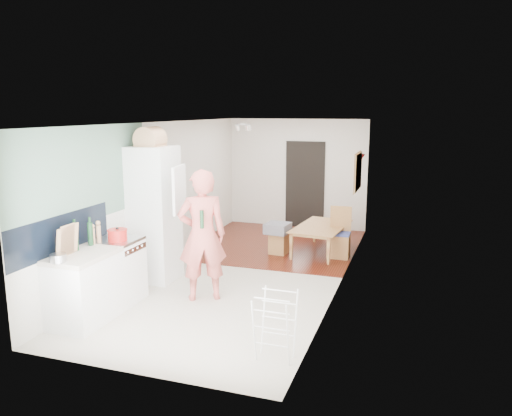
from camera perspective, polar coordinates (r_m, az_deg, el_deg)
The scene contains 32 objects.
room_shell at distance 8.22m, azimuth -1.16°, elevation 0.98°, with size 3.20×7.00×2.50m, color silver, non-canonical shape.
floor at distance 8.53m, azimuth -1.13°, elevation -7.31°, with size 3.20×7.00×0.01m, color #BAB2A1.
wood_floor_overlay at distance 10.22m, azimuth 2.35°, elevation -4.14°, with size 3.20×3.30×0.01m, color #5F2214.
sage_wall_panel at distance 7.13m, azimuth -18.92°, elevation 3.67°, with size 0.02×3.00×1.30m, color slate.
tile_splashback at distance 6.83m, azimuth -21.30°, elevation -2.78°, with size 0.02×1.90×0.50m, color black.
doorway_recess at distance 11.51m, azimuth 5.61°, elevation 2.62°, with size 0.90×0.04×2.00m, color black.
base_cabinet at distance 6.86m, azimuth -19.01°, elevation -8.85°, with size 0.60×0.90×0.86m, color white.
worktop at distance 6.72m, azimuth -19.26°, elevation -5.16°, with size 0.62×0.92×0.06m, color beige.
range_cooker at distance 7.43m, azimuth -15.50°, elevation -7.01°, with size 0.60×0.60×0.88m, color white.
cooker_top at distance 7.30m, azimuth -15.69°, elevation -3.58°, with size 0.60×0.60×0.04m, color #B3B3B6.
fridge_housing at distance 8.08m, azimuth -11.55°, elevation -0.69°, with size 0.66×0.66×2.15m, color white.
fridge_door at distance 7.45m, azimuth -8.77°, elevation 2.12°, with size 0.56×0.04×0.70m, color white.
fridge_interior at distance 7.85m, azimuth -9.72°, elevation 2.55°, with size 0.02×0.52×0.66m, color white.
pinboard at distance 9.66m, azimuth 11.58°, elevation 4.09°, with size 0.03×0.90×0.70m, color #AB874D.
pinboard_frame at distance 9.66m, azimuth 11.49°, elevation 4.09°, with size 0.01×0.94×0.74m, color #AA8246.
wall_sconce at distance 10.28m, azimuth 11.85°, elevation 5.62°, with size 0.18×0.18×0.16m, color maroon.
person at distance 7.10m, azimuth -6.20°, elevation -1.79°, with size 0.82×0.54×2.24m, color #DD675D.
dining_table at distance 9.62m, azimuth 7.61°, elevation -3.83°, with size 1.30×0.72×0.46m, color #AA8246.
dining_chair at distance 9.34m, azimuth 9.48°, elevation -2.83°, with size 0.39×0.39×0.94m, color #AA8246, non-canonical shape.
stool at distance 9.51m, azimuth 2.63°, elevation -4.06°, with size 0.31×0.31×0.41m, color #AA8246, non-canonical shape.
grey_drape at distance 9.41m, azimuth 2.49°, elevation -2.32°, with size 0.43×0.43×0.19m, color slate.
drying_rack at distance 5.59m, azimuth 2.21°, elevation -13.38°, with size 0.39×0.36×0.77m, color white, non-canonical shape.
bread_bin at distance 7.91m, azimuth -11.99°, elevation 7.69°, with size 0.41×0.39×0.22m, color tan, non-canonical shape.
red_casserole at distance 7.19m, azimuth -15.55°, elevation -2.98°, with size 0.27×0.27×0.16m, color red.
steel_pan at distance 6.43m, azimuth -21.68°, elevation -5.34°, with size 0.19×0.19×0.10m, color #B3B3B6.
held_bottle at distance 6.92m, azimuth -6.21°, elevation -1.29°, with size 0.05×0.05×0.25m, color #173F21.
bottle_a at distance 6.83m, azimuth -19.96°, elevation -3.24°, with size 0.08×0.08×0.33m, color #173F21.
bottle_b at distance 7.02m, azimuth -18.41°, elevation -2.84°, with size 0.07×0.07×0.31m, color #173F21.
bottle_c at distance 6.70m, azimuth -20.95°, elevation -4.09°, with size 0.09×0.09×0.22m, color beige.
pepper_mill_front at distance 7.09m, azimuth -18.14°, elevation -3.09°, with size 0.06×0.06×0.22m, color tan.
pepper_mill_back at distance 7.16m, azimuth -17.55°, elevation -2.83°, with size 0.06×0.06×0.24m, color tan.
chopping_boards at distance 6.61m, azimuth -20.78°, elevation -3.47°, with size 0.04×0.29×0.40m, color tan, non-canonical shape.
Camera 1 is at (2.72, -7.62, 2.71)m, focal length 35.00 mm.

